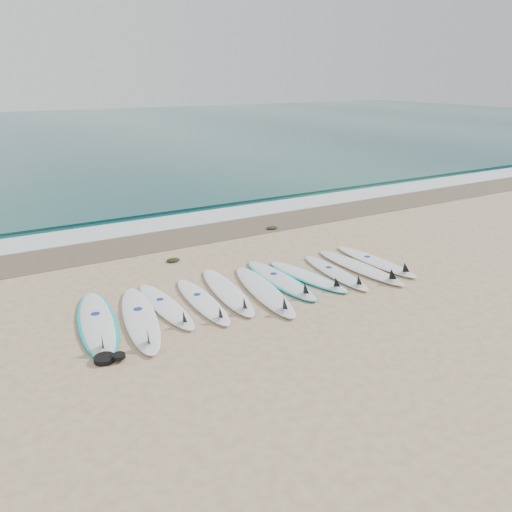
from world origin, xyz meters
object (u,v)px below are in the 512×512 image
surfboard_0 (97,323)px  leash_coil (108,358)px  surfboard_5 (265,291)px  surfboard_10 (377,262)px

surfboard_0 → leash_coil: size_ratio=6.10×
surfboard_5 → leash_coil: surfboard_5 is taller
surfboard_5 → leash_coil: size_ratio=6.10×
surfboard_0 → surfboard_5: (3.24, -0.30, 0.01)m
surfboard_5 → surfboard_0: bearing=-177.4°
surfboard_5 → surfboard_10: (3.13, 0.15, -0.01)m
surfboard_0 → surfboard_5: bearing=2.6°
surfboard_0 → leash_coil: surfboard_0 is taller
surfboard_10 → leash_coil: bearing=-173.1°
surfboard_0 → surfboard_5: surfboard_5 is taller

